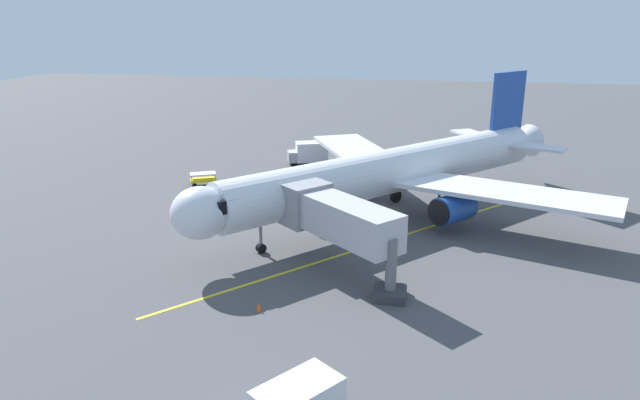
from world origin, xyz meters
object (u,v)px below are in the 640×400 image
Objects in this scene: box_truck_near_nose at (308,153)px; box_truck_rear_apron at (428,162)px; safety_cone_nose_left at (216,211)px; safety_cone_nose_right at (259,306)px; airplane at (396,171)px; ground_crew_wing_walker at (314,223)px; ground_crew_marshaller at (198,217)px; baggage_cart_portside at (203,179)px; jet_bridge at (333,217)px.

box_truck_rear_apron is at bearing 172.51° from box_truck_near_nose.
safety_cone_nose_left is 1.00× the size of safety_cone_nose_right.
airplane is 16.17m from safety_cone_nose_left.
safety_cone_nose_right is at bearing 118.38° from safety_cone_nose_left.
airplane is 6.73× the size of box_truck_rear_apron.
ground_crew_wing_walker is 0.34× the size of box_truck_near_nose.
airplane is 17.17m from ground_crew_marshaller.
baggage_cart_portside is 27.83m from safety_cone_nose_right.
safety_cone_nose_right is (0.69, 13.11, -0.61)m from ground_crew_wing_walker.
ground_crew_marshaller is at bearing 48.06° from box_truck_rear_apron.
box_truck_rear_apron is 9.07× the size of safety_cone_nose_left.
jet_bridge is at bearing -116.06° from safety_cone_nose_right.
safety_cone_nose_right is at bearing 63.94° from jet_bridge.
ground_crew_marshaller reaches higher than safety_cone_nose_right.
box_truck_near_nose is (7.69, -28.23, -2.38)m from jet_bridge.
box_truck_near_nose is 9.07× the size of safety_cone_nose_right.
airplane is 21.08m from baggage_cart_portside.
jet_bridge reaches higher than baggage_cart_portside.
ground_crew_marshaller is 0.34× the size of box_truck_rear_apron.
jet_bridge is 8.35m from safety_cone_nose_right.
airplane is at bearing -170.03° from safety_cone_nose_left.
ground_crew_marshaller is (15.74, 6.13, -3.12)m from airplane.
safety_cone_nose_right is (-13.22, 24.49, -0.38)m from baggage_cart_portside.
safety_cone_nose_left is at bearing -37.65° from jet_bridge.
safety_cone_nose_left is (15.50, 2.72, -3.73)m from airplane.
box_truck_rear_apron is at bearing -100.66° from airplane.
ground_crew_wing_walker is 0.34× the size of box_truck_rear_apron.
airplane reaches higher than box_truck_rear_apron.
baggage_cart_portside is at bearing -15.83° from airplane.
ground_crew_wing_walker is 3.11× the size of safety_cone_nose_left.
safety_cone_nose_right is at bearing 70.12° from airplane.
airplane is 14.89m from box_truck_rear_apron.
jet_bridge is 29.35m from box_truck_near_nose.
jet_bridge is at bearing 154.43° from ground_crew_marshaller.
ground_crew_marshaller is 9.63m from ground_crew_wing_walker.
jet_bridge is 5.76× the size of ground_crew_wing_walker.
jet_bridge is at bearing 76.82° from box_truck_rear_apron.
safety_cone_nose_right is (-8.69, 16.09, 0.00)m from safety_cone_nose_left.
safety_cone_nose_left is (4.33, 18.95, -1.11)m from box_truck_near_nose.
airplane reaches higher than baggage_cart_portside.
ground_crew_wing_walker is 13.15m from safety_cone_nose_right.
ground_crew_wing_walker reaches higher than safety_cone_nose_left.
airplane is 19.87m from box_truck_near_nose.
airplane is 20.35m from safety_cone_nose_right.
baggage_cart_portside reaches higher than safety_cone_nose_left.
safety_cone_nose_right is (-8.93, 12.68, -0.61)m from ground_crew_marshaller.
baggage_cart_portside is (20.02, -5.68, -3.35)m from airplane.
box_truck_rear_apron is 9.07× the size of safety_cone_nose_right.
box_truck_near_nose is 35.33m from safety_cone_nose_right.
box_truck_near_nose is 9.07× the size of safety_cone_nose_left.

